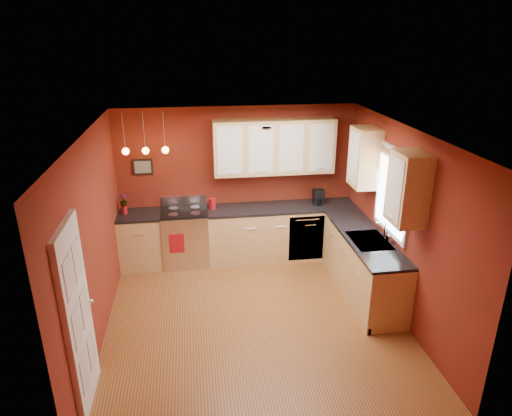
{
  "coord_description": "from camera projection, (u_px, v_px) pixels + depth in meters",
  "views": [
    {
      "loc": [
        -0.74,
        -5.3,
        3.73
      ],
      "look_at": [
        0.17,
        1.0,
        1.25
      ],
      "focal_mm": 32.0,
      "sensor_mm": 36.0,
      "label": 1
    }
  ],
  "objects": [
    {
      "name": "dish_towel",
      "position": [
        177.0,
        243.0,
        7.36
      ],
      "size": [
        0.24,
        0.02,
        0.33
      ],
      "primitive_type": "cube",
      "color": "#A31119",
      "rests_on": "gas_range"
    },
    {
      "name": "coffee_maker",
      "position": [
        319.0,
        198.0,
        7.81
      ],
      "size": [
        0.18,
        0.18,
        0.26
      ],
      "rotation": [
        0.0,
        0.0,
        0.02
      ],
      "color": "black",
      "rests_on": "counter_back_right"
    },
    {
      "name": "soap_pump",
      "position": [
        390.0,
        237.0,
        6.4
      ],
      "size": [
        0.08,
        0.08,
        0.17
      ],
      "primitive_type": "imported",
      "rotation": [
        0.0,
        0.0,
        0.02
      ],
      "color": "white",
      "rests_on": "counter_right"
    },
    {
      "name": "sink",
      "position": [
        369.0,
        242.0,
        6.51
      ],
      "size": [
        0.5,
        0.7,
        0.33
      ],
      "color": "gray",
      "rests_on": "counter_right"
    },
    {
      "name": "wall_right",
      "position": [
        401.0,
        224.0,
        6.13
      ],
      "size": [
        0.02,
        4.2,
        2.6
      ],
      "primitive_type": "cube",
      "color": "maroon",
      "rests_on": "floor"
    },
    {
      "name": "floor",
      "position": [
        254.0,
        318.0,
        6.34
      ],
      "size": [
        4.2,
        4.2,
        0.0
      ],
      "primitive_type": "plane",
      "color": "#9B5E2D",
      "rests_on": "ground"
    },
    {
      "name": "counter_back_right",
      "position": [
        282.0,
        207.0,
        7.76
      ],
      "size": [
        2.54,
        0.62,
        0.04
      ],
      "primitive_type": "cube",
      "color": "black",
      "rests_on": "base_cabinets_back_right"
    },
    {
      "name": "ceiling",
      "position": [
        254.0,
        133.0,
        5.39
      ],
      "size": [
        4.0,
        4.2,
        0.02
      ],
      "primitive_type": "cube",
      "color": "white",
      "rests_on": "wall_back"
    },
    {
      "name": "red_vase",
      "position": [
        124.0,
        210.0,
        7.42
      ],
      "size": [
        0.09,
        0.09,
        0.14
      ],
      "primitive_type": "cylinder",
      "color": "#A31119",
      "rests_on": "counter_back_left"
    },
    {
      "name": "counter_back_left",
      "position": [
        139.0,
        215.0,
        7.45
      ],
      "size": [
        0.7,
        0.62,
        0.04
      ],
      "primitive_type": "cube",
      "color": "black",
      "rests_on": "base_cabinets_back_left"
    },
    {
      "name": "upper_cabinets_right",
      "position": [
        384.0,
        171.0,
        6.17
      ],
      "size": [
        0.35,
        1.95,
        0.9
      ],
      "primitive_type": "cube",
      "color": "#DDBE76",
      "rests_on": "wall_right"
    },
    {
      "name": "wall_picture",
      "position": [
        143.0,
        167.0,
        7.45
      ],
      "size": [
        0.32,
        0.03,
        0.26
      ],
      "primitive_type": "cube",
      "color": "black",
      "rests_on": "wall_back"
    },
    {
      "name": "wall_back",
      "position": [
        237.0,
        183.0,
        7.8
      ],
      "size": [
        4.0,
        0.02,
        2.6
      ],
      "primitive_type": "cube",
      "color": "maroon",
      "rests_on": "floor"
    },
    {
      "name": "dishwasher_front",
      "position": [
        306.0,
        238.0,
        7.72
      ],
      "size": [
        0.6,
        0.02,
        0.8
      ],
      "primitive_type": "cube",
      "color": "silver",
      "rests_on": "base_cabinets_back_right"
    },
    {
      "name": "door_left_wall",
      "position": [
        78.0,
        318.0,
        4.6
      ],
      "size": [
        0.12,
        0.82,
        2.05
      ],
      "color": "white",
      "rests_on": "floor"
    },
    {
      "name": "wall_left",
      "position": [
        93.0,
        242.0,
        5.6
      ],
      "size": [
        0.02,
        4.2,
        2.6
      ],
      "primitive_type": "cube",
      "color": "maroon",
      "rests_on": "floor"
    },
    {
      "name": "base_cabinets_back_left",
      "position": [
        142.0,
        241.0,
        7.62
      ],
      "size": [
        0.7,
        0.6,
        0.9
      ],
      "primitive_type": "cube",
      "color": "#DDBE76",
      "rests_on": "floor"
    },
    {
      "name": "counter_right",
      "position": [
        365.0,
        237.0,
        6.65
      ],
      "size": [
        0.62,
        2.1,
        0.04
      ],
      "primitive_type": "cube",
      "color": "black",
      "rests_on": "base_cabinets_right"
    },
    {
      "name": "pendant_lights",
      "position": [
        146.0,
        150.0,
        7.03
      ],
      "size": [
        0.71,
        0.11,
        0.66
      ],
      "color": "gray",
      "rests_on": "ceiling"
    },
    {
      "name": "base_cabinets_back_right",
      "position": [
        281.0,
        233.0,
        7.93
      ],
      "size": [
        2.54,
        0.6,
        0.9
      ],
      "primitive_type": "cube",
      "color": "#DDBE76",
      "rests_on": "floor"
    },
    {
      "name": "window",
      "position": [
        393.0,
        190.0,
        6.27
      ],
      "size": [
        0.06,
        1.02,
        1.22
      ],
      "color": "white",
      "rests_on": "wall_right"
    },
    {
      "name": "upper_cabinets_back",
      "position": [
        274.0,
        147.0,
        7.49
      ],
      "size": [
        2.0,
        0.35,
        0.9
      ],
      "primitive_type": "cube",
      "color": "#DDBE76",
      "rests_on": "wall_back"
    },
    {
      "name": "red_canister",
      "position": [
        212.0,
        203.0,
        7.62
      ],
      "size": [
        0.12,
        0.12,
        0.18
      ],
      "color": "#A31119",
      "rests_on": "counter_back_right"
    },
    {
      "name": "base_cabinets_right",
      "position": [
        363.0,
        266.0,
        6.82
      ],
      "size": [
        0.6,
        2.1,
        0.9
      ],
      "primitive_type": "cube",
      "color": "#DDBE76",
      "rests_on": "floor"
    },
    {
      "name": "gas_range",
      "position": [
        186.0,
        237.0,
        7.7
      ],
      "size": [
        0.76,
        0.64,
        1.11
      ],
      "color": "silver",
      "rests_on": "floor"
    },
    {
      "name": "wall_front",
      "position": [
        288.0,
        333.0,
        3.93
      ],
      "size": [
        4.0,
        0.02,
        2.6
      ],
      "primitive_type": "cube",
      "color": "maroon",
      "rests_on": "floor"
    },
    {
      "name": "flowers",
      "position": [
        123.0,
        201.0,
        7.37
      ],
      "size": [
        0.12,
        0.12,
        0.21
      ],
      "primitive_type": "imported",
      "rotation": [
        0.0,
        0.0,
        -0.02
      ],
      "color": "#A31119",
      "rests_on": "red_vase"
    }
  ]
}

